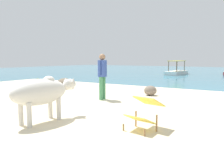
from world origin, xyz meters
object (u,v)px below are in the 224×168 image
at_px(boat_white, 177,71).
at_px(cow, 42,92).
at_px(person_standing, 102,73).
at_px(deck_chair_near, 145,111).
at_px(bottle, 38,83).
at_px(low_bench_table, 36,89).

bearing_deg(boat_white, cow, -170.38).
height_order(person_standing, boat_white, person_standing).
xyz_separation_m(deck_chair_near, boat_white, (-4.89, 17.66, -0.13)).
relative_size(cow, boat_white, 0.51).
relative_size(bottle, person_standing, 0.18).
xyz_separation_m(cow, deck_chair_near, (2.23, 0.73, -0.31)).
relative_size(cow, bottle, 6.32).
height_order(cow, low_bench_table, cow).
xyz_separation_m(low_bench_table, person_standing, (2.04, 1.22, 0.57)).
xyz_separation_m(cow, boat_white, (-2.67, 18.39, -0.45)).
bearing_deg(cow, person_standing, 13.06).
bearing_deg(boat_white, bottle, -178.38).
height_order(bottle, deck_chair_near, bottle).
bearing_deg(low_bench_table, cow, -32.52).
bearing_deg(bottle, cow, -38.77).
height_order(low_bench_table, boat_white, boat_white).
bearing_deg(person_standing, deck_chair_near, 133.11).
relative_size(cow, deck_chair_near, 2.20).
xyz_separation_m(person_standing, boat_white, (-2.11, 15.18, -0.70)).
bearing_deg(cow, deck_chair_near, -68.59).
xyz_separation_m(bottle, person_standing, (2.04, 1.12, 0.38)).
relative_size(bottle, boat_white, 0.08).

